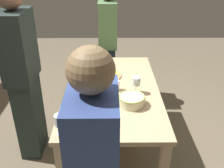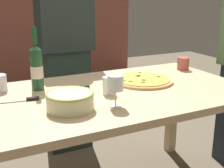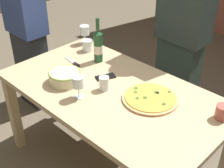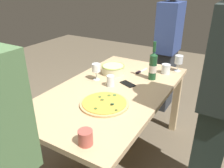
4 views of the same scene
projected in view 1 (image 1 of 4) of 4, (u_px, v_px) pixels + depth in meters
The scene contains 14 objects.
ground_plane at pixel (112, 147), 2.84m from camera, with size 8.00×8.00×0.00m, color #695D49.
dining_table at pixel (112, 96), 2.54m from camera, with size 1.60×0.90×0.75m.
pizza at pixel (103, 75), 2.73m from camera, with size 0.37×0.37×0.02m.
serving_bowl at pixel (132, 100), 2.20m from camera, with size 0.23×0.23×0.09m.
wine_bottle at pixel (85, 95), 2.10m from camera, with size 0.07×0.07×0.36m.
wine_glass_near_pizza at pixel (136, 82), 2.37m from camera, with size 0.08×0.08×0.16m.
wine_glass_by_bottle at pixel (60, 121), 1.82m from camera, with size 0.08×0.08×0.16m.
cup_amber at pixel (75, 118), 1.96m from camera, with size 0.09×0.09×0.10m, color white.
cup_ceramic at pixel (92, 57), 3.09m from camera, with size 0.09×0.09×0.09m, color #B65449.
cup_spare at pixel (116, 85), 2.44m from camera, with size 0.07×0.07×0.10m, color white.
cell_phone at pixel (104, 95), 2.37m from camera, with size 0.07×0.14×0.01m, color black.
pizza_knife at pixel (106, 116), 2.07m from camera, with size 0.21×0.05×0.02m.
person_host at pixel (108, 44), 3.51m from camera, with size 0.44×0.24×1.59m.
person_guest_left at pixel (23, 76), 2.42m from camera, with size 0.42×0.24×1.73m.
Camera 1 is at (-2.19, 0.02, 1.94)m, focal length 41.14 mm.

